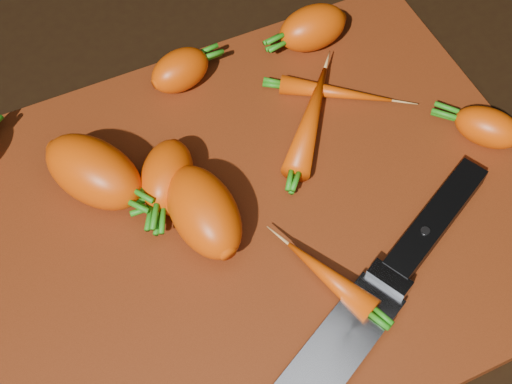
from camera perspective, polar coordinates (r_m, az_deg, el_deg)
name	(u,v)px	position (r m, az deg, el deg)	size (l,w,h in m)	color
ground	(261,222)	(0.63, 0.38, -2.38)	(2.00, 2.00, 0.01)	black
cutting_board	(261,215)	(0.62, 0.38, -1.88)	(0.50, 0.40, 0.01)	maroon
carrot_1	(187,193)	(0.61, -5.57, -0.12)	(0.06, 0.04, 0.04)	#C73D00
carrot_2	(94,172)	(0.62, -12.86, 1.60)	(0.10, 0.06, 0.06)	#C73D00
carrot_3	(204,212)	(0.59, -4.20, -1.57)	(0.09, 0.05, 0.05)	#C73D00
carrot_4	(313,28)	(0.73, 4.56, 12.96)	(0.07, 0.04, 0.04)	#C73D00
carrot_5	(180,70)	(0.69, -6.08, 9.66)	(0.06, 0.04, 0.04)	#C73D00
carrot_6	(488,127)	(0.68, 18.05, 4.94)	(0.06, 0.04, 0.04)	#C73D00
carrot_7	(311,119)	(0.66, 4.40, 5.87)	(0.13, 0.03, 0.03)	#C73D00
carrot_8	(336,92)	(0.69, 6.41, 7.93)	(0.11, 0.02, 0.02)	#C73D00
carrot_9	(329,277)	(0.58, 5.89, -6.78)	(0.09, 0.02, 0.02)	#C73D00
carrot_10	(167,176)	(0.62, -7.13, 1.31)	(0.07, 0.04, 0.04)	#C73D00
knife	(317,375)	(0.55, 4.87, -14.39)	(0.35, 0.20, 0.02)	gray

